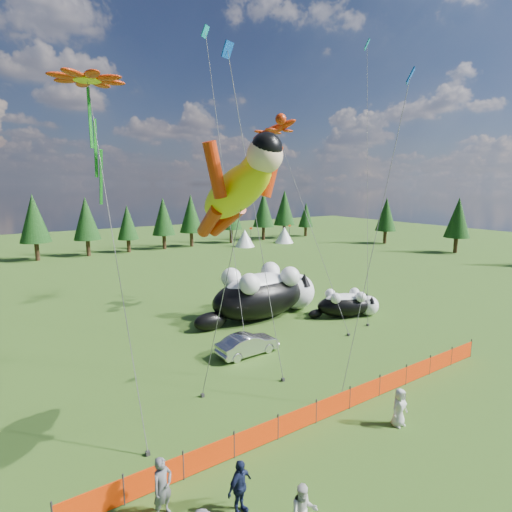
# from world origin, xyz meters

# --- Properties ---
(ground) EXTENTS (160.00, 160.00, 0.00)m
(ground) POSITION_xyz_m (0.00, 0.00, 0.00)
(ground) COLOR #163609
(ground) RESTS_ON ground
(safety_fence) EXTENTS (22.06, 0.06, 1.10)m
(safety_fence) POSITION_xyz_m (0.00, -3.00, 0.50)
(safety_fence) COLOR #262626
(safety_fence) RESTS_ON ground
(tree_line) EXTENTS (90.00, 4.00, 8.00)m
(tree_line) POSITION_xyz_m (0.00, 45.00, 4.00)
(tree_line) COLOR black
(tree_line) RESTS_ON ground
(festival_tents) EXTENTS (50.00, 3.20, 2.80)m
(festival_tents) POSITION_xyz_m (11.00, 40.00, 1.40)
(festival_tents) COLOR white
(festival_tents) RESTS_ON ground
(cat_large) EXTENTS (10.78, 4.29, 3.89)m
(cat_large) POSITION_xyz_m (5.05, 9.64, 1.85)
(cat_large) COLOR black
(cat_large) RESTS_ON ground
(cat_small) EXTENTS (5.37, 3.55, 2.05)m
(cat_small) POSITION_xyz_m (10.38, 6.21, 0.97)
(cat_small) COLOR black
(cat_small) RESTS_ON ground
(car) EXTENTS (3.92, 1.54, 1.27)m
(car) POSITION_xyz_m (0.27, 4.46, 0.63)
(car) COLOR silver
(car) RESTS_ON ground
(spectator_a) EXTENTS (0.82, 0.68, 1.92)m
(spectator_a) POSITION_xyz_m (-8.10, -4.05, 0.96)
(spectator_a) COLOR #59595E
(spectator_a) RESTS_ON ground
(spectator_b) EXTENTS (0.94, 0.78, 1.67)m
(spectator_b) POSITION_xyz_m (-5.04, -6.99, 0.84)
(spectator_b) COLOR silver
(spectator_b) RESTS_ON ground
(spectator_c) EXTENTS (1.15, 0.85, 1.77)m
(spectator_c) POSITION_xyz_m (-6.10, -5.25, 0.88)
(spectator_c) COLOR #161D3C
(spectator_c) RESTS_ON ground
(spectator_e) EXTENTS (0.81, 0.54, 1.63)m
(spectator_e) POSITION_xyz_m (1.79, -5.02, 0.82)
(spectator_e) COLOR silver
(spectator_e) RESTS_ON ground
(superhero_kite) EXTENTS (4.50, 6.28, 12.14)m
(superhero_kite) POSITION_xyz_m (-4.39, -2.21, 9.72)
(superhero_kite) COLOR yellow
(superhero_kite) RESTS_ON ground
(gecko_kite) EXTENTS (5.23, 11.50, 16.33)m
(gecko_kite) POSITION_xyz_m (7.29, 11.70, 14.13)
(gecko_kite) COLOR #B42809
(gecko_kite) RESTS_ON ground
(flower_kite) EXTENTS (3.09, 5.82, 14.53)m
(flower_kite) POSITION_xyz_m (-7.97, 3.09, 13.88)
(flower_kite) COLOR #B42809
(flower_kite) RESTS_ON ground
(diamond_kite_a) EXTENTS (1.62, 3.99, 17.50)m
(diamond_kite_a) POSITION_xyz_m (-0.89, 4.18, 15.92)
(diamond_kite_a) COLOR blue
(diamond_kite_a) RESTS_ON ground
(diamond_kite_b) EXTENTS (3.92, 4.81, 21.42)m
(diamond_kite_b) POSITION_xyz_m (13.20, 7.93, 19.28)
(diamond_kite_b) COLOR #0C9195
(diamond_kite_b) RESTS_ON ground
(diamond_kite_c) EXTENTS (4.37, 0.68, 15.54)m
(diamond_kite_c) POSITION_xyz_m (4.35, -2.45, 13.88)
(diamond_kite_c) COLOR blue
(diamond_kite_c) RESTS_ON ground
(diamond_kite_d) EXTENTS (1.62, 7.19, 21.31)m
(diamond_kite_d) POSITION_xyz_m (1.49, 11.38, 19.07)
(diamond_kite_d) COLOR #0C9195
(diamond_kite_d) RESTS_ON ground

